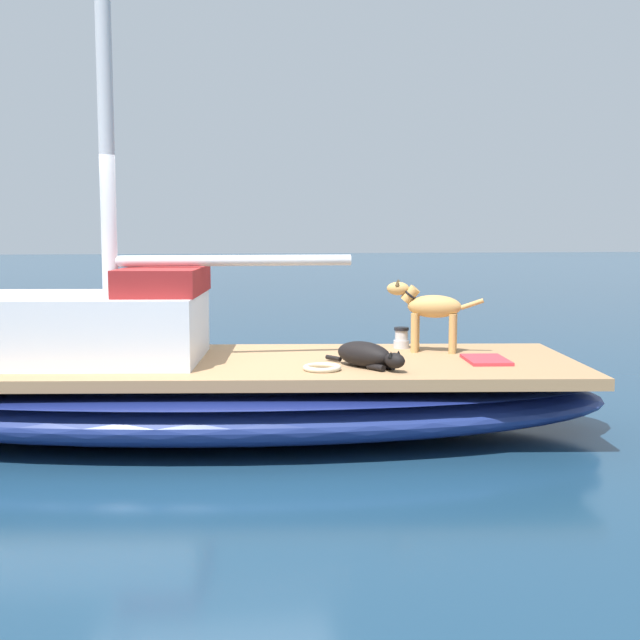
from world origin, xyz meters
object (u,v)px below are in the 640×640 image
coiled_rope (322,368)px  deck_towel (486,360)px  dog_tan (430,309)px  dog_black (367,355)px  deck_winch (401,338)px  sailboat_main (212,395)px

coiled_rope → deck_towel: (0.22, -1.53, -0.01)m
dog_tan → coiled_rope: dog_tan is taller
coiled_rope → deck_towel: 1.55m
dog_black → deck_winch: dog_black is taller
sailboat_main → deck_towel: 2.51m
dog_black → deck_winch: size_ratio=4.05×
deck_winch → deck_towel: size_ratio=0.38×
dog_black → coiled_rope: size_ratio=2.63×
sailboat_main → dog_black: (-0.61, -1.31, 0.43)m
sailboat_main → coiled_rope: coiled_rope is taller
sailboat_main → deck_winch: deck_winch is taller
coiled_rope → dog_black: bearing=-78.7°
sailboat_main → coiled_rope: bearing=-127.3°
deck_winch → coiled_rope: size_ratio=0.65×
deck_towel → dog_tan: bearing=28.2°
sailboat_main → coiled_rope: 1.19m
dog_tan → deck_towel: (-0.64, -0.34, -0.41)m
dog_tan → deck_towel: dog_tan is taller
dog_black → dog_tan: bearing=-45.2°
dog_black → dog_tan: size_ratio=0.95×
dog_black → deck_towel: dog_black is taller
deck_towel → sailboat_main: bearing=79.2°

